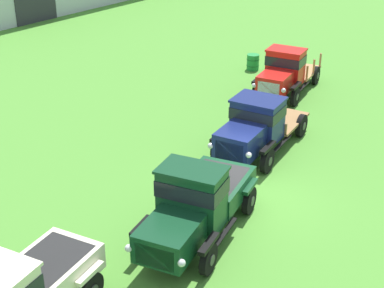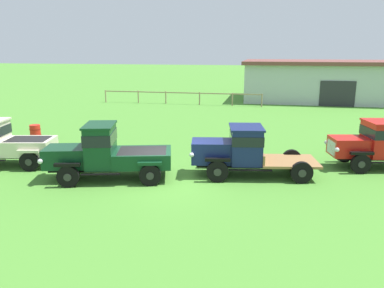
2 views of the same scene
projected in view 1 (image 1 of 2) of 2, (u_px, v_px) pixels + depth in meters
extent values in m
plane|color=#47842D|center=(244.00, 198.00, 18.75)|extent=(240.00, 240.00, 0.00)
cube|color=#2D2D33|center=(36.00, 4.00, 38.55)|extent=(3.20, 0.08, 2.40)
cylinder|color=black|center=(35.00, 269.00, 14.79)|extent=(0.88, 0.33, 0.86)
cylinder|color=#2D2D2D|center=(32.00, 268.00, 14.83)|extent=(0.30, 0.09, 0.30)
cube|color=beige|center=(52.00, 270.00, 13.96)|extent=(2.46, 1.99, 0.69)
cube|color=black|center=(50.00, 260.00, 13.82)|extent=(2.07, 1.68, 0.06)
cube|color=beige|center=(89.00, 273.00, 13.87)|extent=(0.97, 0.39, 0.12)
cube|color=beige|center=(33.00, 253.00, 14.58)|extent=(0.97, 0.39, 0.12)
cylinder|color=black|center=(208.00, 259.00, 15.15)|extent=(0.88, 0.39, 0.86)
cylinder|color=#2D2D2D|center=(212.00, 260.00, 15.11)|extent=(0.30, 0.11, 0.30)
cylinder|color=black|center=(142.00, 241.00, 15.87)|extent=(0.88, 0.39, 0.86)
cylinder|color=#2D2D2D|center=(139.00, 240.00, 15.91)|extent=(0.30, 0.11, 0.30)
cylinder|color=black|center=(249.00, 200.00, 17.77)|extent=(0.88, 0.39, 0.86)
cylinder|color=#2D2D2D|center=(253.00, 201.00, 17.73)|extent=(0.30, 0.11, 0.30)
cylinder|color=black|center=(191.00, 187.00, 18.49)|extent=(0.88, 0.39, 0.86)
cylinder|color=#2D2D2D|center=(188.00, 186.00, 18.53)|extent=(0.30, 0.11, 0.30)
cube|color=black|center=(197.00, 220.00, 16.66)|extent=(4.84, 2.23, 0.12)
cube|color=#0F381E|center=(170.00, 238.00, 15.06)|extent=(2.01, 1.75, 0.81)
cube|color=silver|center=(155.00, 257.00, 14.40)|extent=(0.33, 1.05, 0.60)
sphere|color=silver|center=(182.00, 263.00, 14.09)|extent=(0.20, 0.20, 0.20)
sphere|color=silver|center=(129.00, 248.00, 14.63)|extent=(0.20, 0.20, 0.20)
cube|color=black|center=(209.00, 244.00, 14.94)|extent=(1.01, 0.44, 0.12)
cube|color=black|center=(141.00, 226.00, 15.66)|extent=(1.01, 0.44, 0.12)
cube|color=#0F381E|center=(192.00, 198.00, 16.02)|extent=(1.47, 1.93, 1.66)
cube|color=black|center=(192.00, 186.00, 15.86)|extent=(1.52, 1.98, 0.46)
cube|color=#0F381E|center=(192.00, 170.00, 15.64)|extent=(1.59, 2.03, 0.08)
cube|color=black|center=(225.00, 232.00, 16.15)|extent=(1.49, 0.51, 0.05)
cube|color=black|center=(163.00, 216.00, 16.86)|extent=(1.49, 0.51, 0.05)
cube|color=#0F381E|center=(215.00, 186.00, 17.65)|extent=(2.71, 2.32, 0.62)
cube|color=black|center=(215.00, 178.00, 17.53)|extent=(2.28, 1.97, 0.06)
cube|color=#0F381E|center=(250.00, 186.00, 17.56)|extent=(0.97, 0.43, 0.12)
cube|color=#0F381E|center=(191.00, 174.00, 18.28)|extent=(0.97, 0.43, 0.12)
cylinder|color=black|center=(267.00, 161.00, 20.09)|extent=(0.91, 0.34, 0.89)
cylinder|color=#2D2D2D|center=(270.00, 161.00, 20.04)|extent=(0.31, 0.08, 0.31)
cylinder|color=black|center=(218.00, 149.00, 20.93)|extent=(0.91, 0.34, 0.89)
cylinder|color=#2D2D2D|center=(216.00, 148.00, 20.98)|extent=(0.31, 0.08, 0.31)
cylinder|color=black|center=(301.00, 126.00, 22.75)|extent=(0.91, 0.34, 0.89)
cylinder|color=#2D2D2D|center=(304.00, 126.00, 22.69)|extent=(0.31, 0.08, 0.31)
cylinder|color=black|center=(257.00, 116.00, 23.58)|extent=(0.91, 0.34, 0.89)
cylinder|color=#2D2D2D|center=(254.00, 116.00, 23.63)|extent=(0.31, 0.08, 0.31)
cube|color=black|center=(260.00, 136.00, 21.70)|extent=(4.98, 1.81, 0.12)
cube|color=#141E51|center=(240.00, 142.00, 20.06)|extent=(1.85, 1.56, 0.91)
cube|color=silver|center=(229.00, 152.00, 19.45)|extent=(0.23, 1.03, 0.68)
sphere|color=silver|center=(249.00, 155.00, 19.10)|extent=(0.20, 0.20, 0.20)
sphere|color=silver|center=(211.00, 146.00, 19.72)|extent=(0.20, 0.20, 0.20)
cube|color=black|center=(268.00, 148.00, 19.88)|extent=(1.05, 0.36, 0.12)
cube|color=black|center=(219.00, 136.00, 20.71)|extent=(1.05, 0.36, 0.12)
cube|color=#141E51|center=(257.00, 120.00, 21.08)|extent=(1.50, 1.83, 1.46)
cube|color=black|center=(258.00, 111.00, 20.93)|extent=(1.56, 1.88, 0.41)
cube|color=#141E51|center=(258.00, 100.00, 20.74)|extent=(1.64, 1.92, 0.08)
cube|color=black|center=(281.00, 144.00, 21.12)|extent=(1.75, 0.42, 0.05)
cube|color=black|center=(235.00, 134.00, 21.93)|extent=(1.75, 0.42, 0.05)
cube|color=olive|center=(276.00, 119.00, 22.80)|extent=(2.67, 2.27, 0.10)
cube|color=olive|center=(264.00, 125.00, 21.79)|extent=(0.37, 1.77, 0.44)
cylinder|color=black|center=(295.00, 97.00, 25.57)|extent=(0.88, 0.34, 0.87)
cylinder|color=#2D2D2D|center=(297.00, 97.00, 25.53)|extent=(0.30, 0.09, 0.30)
cylinder|color=black|center=(257.00, 90.00, 26.30)|extent=(0.88, 0.34, 0.87)
cylinder|color=#2D2D2D|center=(255.00, 90.00, 26.34)|extent=(0.30, 0.09, 0.30)
cylinder|color=black|center=(316.00, 75.00, 28.09)|extent=(0.88, 0.34, 0.87)
cylinder|color=#2D2D2D|center=(318.00, 76.00, 28.05)|extent=(0.30, 0.09, 0.30)
cylinder|color=black|center=(281.00, 70.00, 28.82)|extent=(0.88, 0.34, 0.87)
cylinder|color=#2D2D2D|center=(279.00, 70.00, 28.86)|extent=(0.30, 0.09, 0.30)
cube|color=black|center=(287.00, 81.00, 27.09)|extent=(4.70, 1.88, 0.12)
cube|color=red|center=(275.00, 83.00, 25.51)|extent=(1.78, 1.53, 0.83)
cube|color=silver|center=(269.00, 89.00, 24.92)|extent=(0.25, 0.96, 0.62)
sphere|color=silver|center=(283.00, 90.00, 24.61)|extent=(0.20, 0.20, 0.20)
sphere|color=silver|center=(254.00, 85.00, 25.16)|extent=(0.20, 0.20, 0.20)
cube|color=black|center=(296.00, 86.00, 25.36)|extent=(1.02, 0.40, 0.12)
cube|color=black|center=(258.00, 80.00, 26.09)|extent=(1.02, 0.40, 0.12)
cube|color=red|center=(285.00, 67.00, 26.41)|extent=(1.35, 1.74, 1.50)
cube|color=black|center=(286.00, 60.00, 26.26)|extent=(1.40, 1.78, 0.42)
cube|color=red|center=(287.00, 50.00, 26.07)|extent=(1.47, 1.83, 0.08)
cube|color=black|center=(303.00, 87.00, 26.50)|extent=(1.48, 0.43, 0.05)
cube|color=black|center=(267.00, 81.00, 27.21)|extent=(1.48, 0.43, 0.05)
cube|color=#9E7547|center=(296.00, 71.00, 28.09)|extent=(2.68, 2.21, 0.10)
cube|color=#9E7547|center=(307.00, 73.00, 26.73)|extent=(0.09, 0.09, 0.65)
cube|color=#9E7547|center=(272.00, 67.00, 27.42)|extent=(0.09, 0.09, 0.65)
cube|color=#9E7547|center=(314.00, 66.00, 27.58)|extent=(0.09, 0.09, 0.65)
cube|color=#9E7547|center=(280.00, 61.00, 28.27)|extent=(0.09, 0.09, 0.65)
cube|color=#9E7547|center=(320.00, 60.00, 28.44)|extent=(0.09, 0.09, 0.65)
cube|color=#9E7547|center=(287.00, 55.00, 29.13)|extent=(0.09, 0.09, 0.65)
cylinder|color=#1E7F33|center=(253.00, 62.00, 30.02)|extent=(0.62, 0.62, 0.81)
cylinder|color=#124C1E|center=(253.00, 59.00, 29.95)|extent=(0.65, 0.65, 0.03)
cylinder|color=#124C1E|center=(253.00, 65.00, 30.09)|extent=(0.65, 0.65, 0.03)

